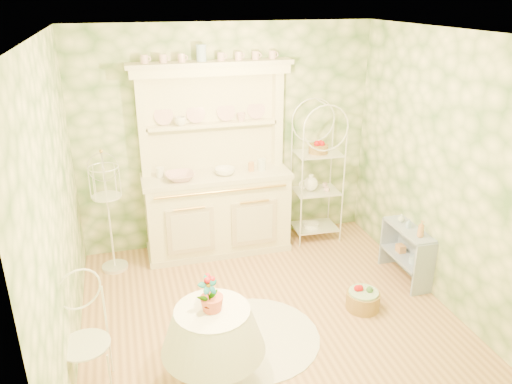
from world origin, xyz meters
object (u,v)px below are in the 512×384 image
object	(u,v)px
bakers_rack	(317,171)
cafe_chair	(84,341)
side_shelf	(406,253)
round_table	(214,347)
birdcage_stand	(108,212)
kitchen_dresser	(216,163)
floor_basket	(363,298)

from	to	relation	value
bakers_rack	cafe_chair	world-z (taller)	bakers_rack
side_shelf	round_table	world-z (taller)	round_table
birdcage_stand	cafe_chair	bearing A→B (deg)	-96.42
side_shelf	kitchen_dresser	bearing A→B (deg)	139.84
side_shelf	floor_basket	distance (m)	0.85
birdcage_stand	side_shelf	bearing A→B (deg)	-19.10
cafe_chair	birdcage_stand	world-z (taller)	birdcage_stand
side_shelf	birdcage_stand	size ratio (longest dim) A/B	0.52
bakers_rack	side_shelf	xyz separation A→B (m)	(0.60, -1.21, -0.60)
kitchen_dresser	cafe_chair	xyz separation A→B (m)	(-1.48, -2.06, -0.66)
cafe_chair	round_table	bearing A→B (deg)	-31.65
side_shelf	round_table	distance (m)	2.59
bakers_rack	birdcage_stand	bearing A→B (deg)	-174.19
side_shelf	cafe_chair	xyz separation A→B (m)	(-3.36, -0.84, 0.17)
side_shelf	birdcage_stand	bearing A→B (deg)	153.63
floor_basket	bakers_rack	bearing A→B (deg)	85.71
birdcage_stand	floor_basket	world-z (taller)	birdcage_stand
bakers_rack	cafe_chair	distance (m)	3.47
kitchen_dresser	cafe_chair	distance (m)	2.62
kitchen_dresser	bakers_rack	xyz separation A→B (m)	(1.28, -0.00, -0.23)
bakers_rack	floor_basket	size ratio (longest dim) A/B	5.05
side_shelf	floor_basket	size ratio (longest dim) A/B	2.05
side_shelf	round_table	size ratio (longest dim) A/B	1.06
bakers_rack	floor_basket	xyz separation A→B (m)	(-0.12, -1.62, -0.80)
bakers_rack	round_table	xyz separation A→B (m)	(-1.78, -2.24, -0.56)
birdcage_stand	bakers_rack	bearing A→B (deg)	2.81
kitchen_dresser	side_shelf	world-z (taller)	kitchen_dresser
floor_basket	cafe_chair	bearing A→B (deg)	-170.69
cafe_chair	floor_basket	xyz separation A→B (m)	(2.64, 0.43, -0.37)
bakers_rack	side_shelf	size ratio (longest dim) A/B	2.46
bakers_rack	kitchen_dresser	bearing A→B (deg)	-177.13
kitchen_dresser	bakers_rack	world-z (taller)	kitchen_dresser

